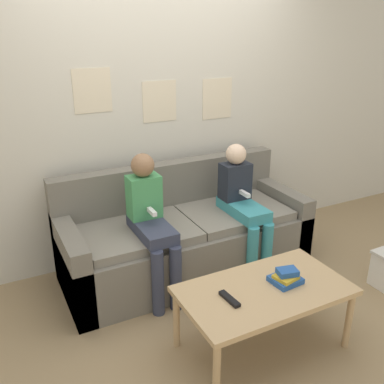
{
  "coord_description": "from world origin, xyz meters",
  "views": [
    {
      "loc": [
        -1.4,
        -2.36,
        1.97
      ],
      "look_at": [
        0.0,
        0.38,
        0.76
      ],
      "focal_mm": 40.0,
      "sensor_mm": 36.0,
      "label": 1
    }
  ],
  "objects_px": {
    "coffee_table": "(264,294)",
    "couch": "(185,237)",
    "person_left": "(151,220)",
    "person_right": "(243,203)",
    "tv_remote": "(229,299)"
  },
  "relations": [
    {
      "from": "coffee_table",
      "to": "couch",
      "type": "bearing_deg",
      "value": 91.29
    },
    {
      "from": "couch",
      "to": "person_left",
      "type": "distance_m",
      "value": 0.53
    },
    {
      "from": "coffee_table",
      "to": "person_left",
      "type": "height_order",
      "value": "person_left"
    },
    {
      "from": "person_right",
      "to": "tv_remote",
      "type": "distance_m",
      "value": 1.13
    },
    {
      "from": "person_left",
      "to": "tv_remote",
      "type": "relative_size",
      "value": 6.36
    },
    {
      "from": "coffee_table",
      "to": "person_left",
      "type": "distance_m",
      "value": 0.99
    },
    {
      "from": "couch",
      "to": "tv_remote",
      "type": "xyz_separation_m",
      "value": [
        -0.24,
        -1.09,
        0.15
      ]
    },
    {
      "from": "coffee_table",
      "to": "person_left",
      "type": "relative_size",
      "value": 0.96
    },
    {
      "from": "person_left",
      "to": "person_right",
      "type": "height_order",
      "value": "person_left"
    },
    {
      "from": "person_left",
      "to": "couch",
      "type": "bearing_deg",
      "value": 27.87
    },
    {
      "from": "person_left",
      "to": "person_right",
      "type": "xyz_separation_m",
      "value": [
        0.81,
        -0.0,
        -0.02
      ]
    },
    {
      "from": "person_right",
      "to": "tv_remote",
      "type": "relative_size",
      "value": 6.21
    },
    {
      "from": "coffee_table",
      "to": "tv_remote",
      "type": "height_order",
      "value": "tv_remote"
    },
    {
      "from": "couch",
      "to": "person_right",
      "type": "height_order",
      "value": "person_right"
    },
    {
      "from": "coffee_table",
      "to": "person_right",
      "type": "relative_size",
      "value": 0.99
    }
  ]
}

